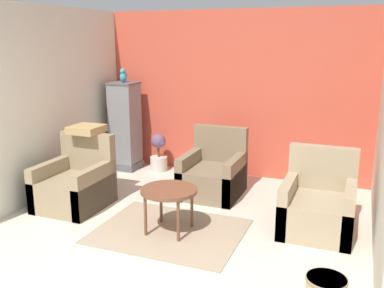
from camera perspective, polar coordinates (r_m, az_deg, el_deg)
The scene contains 12 objects.
ground_plane at distance 4.18m, azimuth -9.76°, elevation -18.24°, with size 20.00×20.00×0.00m, color beige.
wall_back_accent at distance 6.98m, azimuth 5.67°, elevation 6.57°, with size 4.46×0.06×2.66m.
wall_left at distance 6.38m, azimuth -18.73°, elevation 5.23°, with size 0.06×3.63×2.66m.
area_rug at distance 5.14m, azimuth -3.03°, elevation -11.51°, with size 1.69×1.33×0.01m.
coffee_table at distance 4.95m, azimuth -3.09°, elevation -6.56°, with size 0.66×0.66×0.53m.
armchair_left at distance 5.97m, azimuth -15.27°, elevation -5.33°, with size 0.81×0.88×0.95m.
armchair_right at distance 5.27m, azimuth 16.45°, elevation -8.04°, with size 0.81×0.88×0.95m.
armchair_middle at distance 6.20m, azimuth 2.85°, elevation -4.13°, with size 0.81×0.88×0.95m.
birdcage at distance 7.41m, azimuth -8.89°, elevation 2.30°, with size 0.46×0.46×1.50m.
parrot at distance 7.29m, azimuth -9.14°, elevation 8.96°, with size 0.11×0.20×0.23m.
potted_plant at distance 7.31m, azimuth -4.49°, elevation -1.18°, with size 0.29×0.29×0.65m.
throw_pillow at distance 6.04m, azimuth -13.87°, elevation 1.93°, with size 0.41×0.41×0.10m.
Camera 1 is at (1.92, -2.99, 2.21)m, focal length 40.00 mm.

